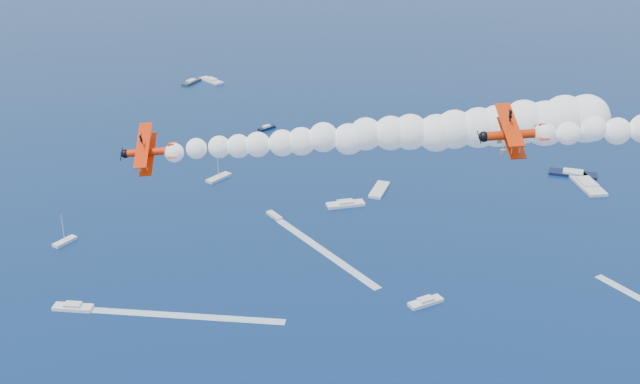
% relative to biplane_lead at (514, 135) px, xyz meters
% --- Properties ---
extents(biplane_lead, '(10.08, 11.28, 7.22)m').
position_rel_biplane_lead_xyz_m(biplane_lead, '(0.00, 0.00, 0.00)').
color(biplane_lead, red).
extents(biplane_trail, '(9.63, 10.75, 7.71)m').
position_rel_biplane_lead_xyz_m(biplane_trail, '(-41.93, -7.00, -6.11)').
color(biplane_trail, '#F42B05').
extents(smoke_trail_trail, '(57.05, 44.60, 9.96)m').
position_rel_biplane_lead_xyz_m(smoke_trail_trail, '(-16.66, 4.36, -4.02)').
color(smoke_trail_trail, white).
extents(spectator_boats, '(238.98, 168.57, 0.70)m').
position_rel_biplane_lead_xyz_m(spectator_boats, '(-32.87, 94.84, -56.51)').
color(spectator_boats, white).
rests_on(spectator_boats, ground).
extents(boat_wakes, '(120.80, 54.97, 0.04)m').
position_rel_biplane_lead_xyz_m(boat_wakes, '(-29.99, 53.60, -56.83)').
color(boat_wakes, white).
rests_on(boat_wakes, ground).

